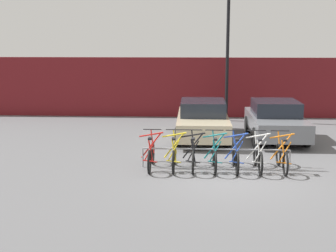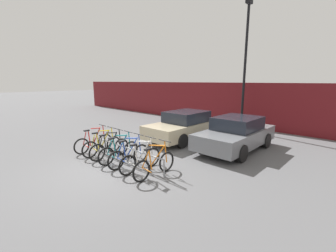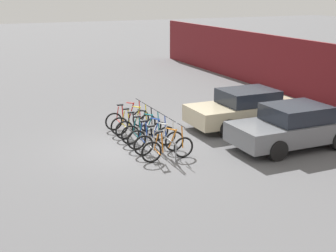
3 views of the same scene
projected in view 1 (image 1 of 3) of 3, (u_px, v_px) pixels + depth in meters
The scene contains 13 objects.
ground_plane at pixel (228, 175), 12.53m from camera, with size 120.00×120.00×0.00m, color #59595B.
hoarding_wall at pixel (214, 88), 21.60m from camera, with size 36.00×0.16×2.75m, color maroon.
bike_rack at pixel (216, 151), 13.12m from camera, with size 4.17×0.04×0.57m.
bicycle_red at pixel (151, 156), 13.09m from camera, with size 0.68×1.71×1.05m.
bicycle_yellow at pixel (174, 156), 13.05m from camera, with size 0.68×1.71×1.05m.
bicycle_black at pixel (193, 156), 13.03m from camera, with size 0.68×1.71×1.05m.
bicycle_teal at pixel (215, 156), 12.99m from camera, with size 0.68×1.71×1.05m.
bicycle_blue at pixel (236, 157), 12.96m from camera, with size 0.68×1.71×1.05m.
bicycle_white at pixel (258, 157), 12.93m from camera, with size 0.68×1.71×1.05m.
bicycle_orange at pixel (282, 157), 12.90m from camera, with size 0.68×1.71×1.05m.
car_beige at pixel (203, 120), 16.99m from camera, with size 1.91×4.33×1.40m.
car_grey at pixel (276, 120), 16.94m from camera, with size 1.91×4.13×1.40m.
lamp_post at pixel (228, 32), 20.12m from camera, with size 0.24×0.44×7.08m.
Camera 1 is at (-0.96, -12.14, 3.61)m, focal length 50.00 mm.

